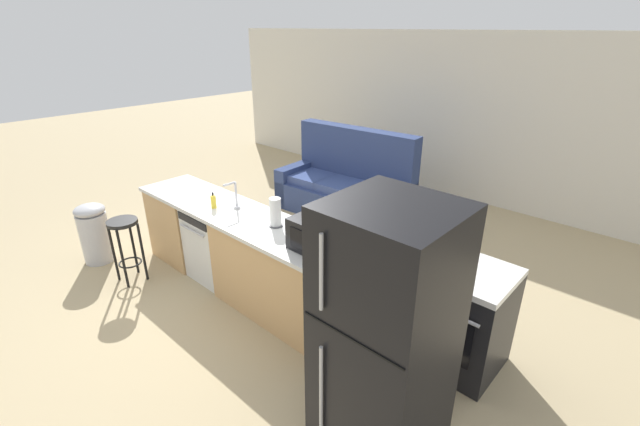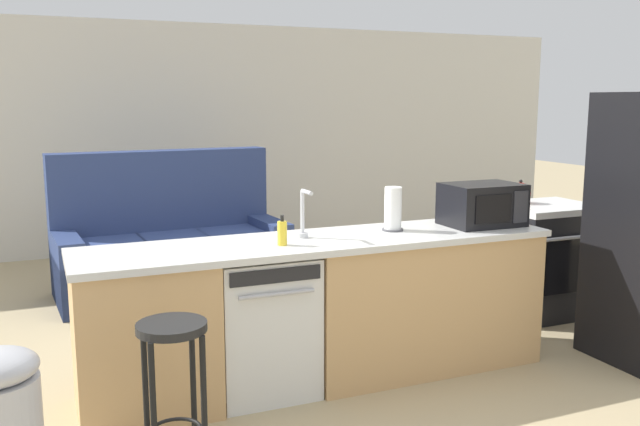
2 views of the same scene
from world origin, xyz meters
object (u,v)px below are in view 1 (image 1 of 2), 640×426
(stove_range, at_px, (458,315))
(kettle, at_px, (454,246))
(couch, at_px, (347,188))
(dishwasher, at_px, (219,242))
(refrigerator, at_px, (385,338))
(trash_bin, at_px, (94,233))
(paper_towel_roll, at_px, (275,213))
(microwave, at_px, (321,235))
(bar_stool, at_px, (125,237))
(soap_bottle, at_px, (213,201))

(stove_range, height_order, kettle, kettle)
(kettle, xyz_separation_m, couch, (-2.53, 1.73, -0.59))
(stove_range, bearing_deg, dishwasher, -168.09)
(refrigerator, height_order, trash_bin, refrigerator)
(refrigerator, xyz_separation_m, paper_towel_roll, (-1.68, 0.61, 0.15))
(couch, bearing_deg, refrigerator, -47.65)
(stove_range, height_order, refrigerator, refrigerator)
(refrigerator, relative_size, trash_bin, 2.40)
(stove_range, distance_m, microwave, 1.31)
(refrigerator, distance_m, paper_towel_roll, 1.79)
(stove_range, relative_size, bar_stool, 1.22)
(stove_range, bearing_deg, soap_bottle, -165.75)
(stove_range, height_order, couch, couch)
(trash_bin, bearing_deg, paper_towel_roll, 20.95)
(bar_stool, bearing_deg, stove_range, 21.71)
(bar_stool, height_order, trash_bin, same)
(microwave, bearing_deg, stove_range, 27.92)
(dishwasher, bearing_deg, bar_stool, -131.23)
(couch, bearing_deg, paper_towel_roll, -66.59)
(kettle, bearing_deg, dishwasher, -164.42)
(stove_range, bearing_deg, kettle, 141.81)
(microwave, height_order, soap_bottle, microwave)
(microwave, distance_m, bar_stool, 2.39)
(dishwasher, bearing_deg, couch, 92.28)
(refrigerator, distance_m, kettle, 1.24)
(microwave, height_order, trash_bin, microwave)
(paper_towel_roll, relative_size, soap_bottle, 1.60)
(refrigerator, height_order, kettle, refrigerator)
(stove_range, distance_m, kettle, 0.57)
(refrigerator, bearing_deg, paper_towel_roll, 159.99)
(refrigerator, xyz_separation_m, couch, (-2.70, 2.96, -0.50))
(stove_range, relative_size, soap_bottle, 5.11)
(kettle, bearing_deg, soap_bottle, -161.83)
(trash_bin, bearing_deg, kettle, 21.42)
(dishwasher, height_order, paper_towel_roll, paper_towel_roll)
(microwave, xyz_separation_m, bar_stool, (-2.22, -0.75, -0.50))
(kettle, bearing_deg, stove_range, -38.19)
(paper_towel_roll, distance_m, trash_bin, 2.55)
(soap_bottle, distance_m, kettle, 2.44)
(dishwasher, distance_m, bar_stool, 1.00)
(dishwasher, bearing_deg, trash_bin, -149.35)
(stove_range, height_order, paper_towel_roll, paper_towel_roll)
(refrigerator, height_order, paper_towel_roll, refrigerator)
(microwave, bearing_deg, couch, 124.55)
(dishwasher, distance_m, stove_range, 2.66)
(dishwasher, height_order, refrigerator, refrigerator)
(soap_bottle, height_order, trash_bin, soap_bottle)
(microwave, bearing_deg, refrigerator, -27.86)
(microwave, xyz_separation_m, trash_bin, (-2.94, -0.82, -0.66))
(soap_bottle, height_order, couch, couch)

